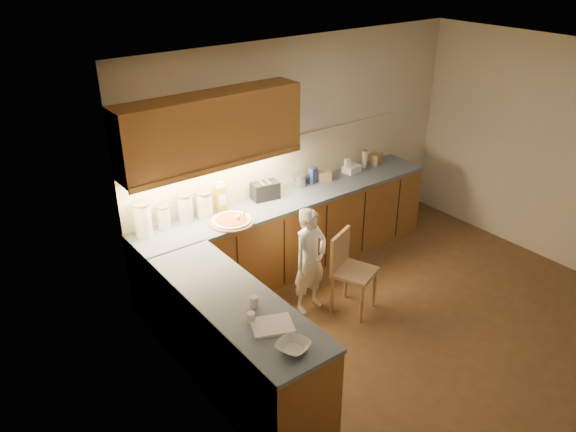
# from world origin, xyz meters

# --- Properties ---
(room) EXTENTS (4.54, 4.50, 2.62)m
(room) POSITION_xyz_m (0.00, 0.00, 1.68)
(room) COLOR #50351B
(room) RESTS_ON ground
(l_counter) EXTENTS (3.77, 2.62, 0.92)m
(l_counter) POSITION_xyz_m (-0.92, 1.25, 0.46)
(l_counter) COLOR brown
(l_counter) RESTS_ON ground
(backsplash) EXTENTS (3.75, 0.02, 0.58)m
(backsplash) POSITION_xyz_m (-0.38, 1.99, 1.21)
(backsplash) COLOR beige
(backsplash) RESTS_ON l_counter
(upper_cabinets) EXTENTS (1.95, 0.36, 0.73)m
(upper_cabinets) POSITION_xyz_m (-1.27, 1.82, 1.85)
(upper_cabinets) COLOR brown
(upper_cabinets) RESTS_ON ground
(pizza_on_board) EXTENTS (0.46, 0.46, 0.19)m
(pizza_on_board) POSITION_xyz_m (-1.25, 1.55, 0.94)
(pizza_on_board) COLOR #A38651
(pizza_on_board) RESTS_ON l_counter
(child) EXTENTS (0.45, 0.32, 1.15)m
(child) POSITION_xyz_m (-0.72, 0.93, 0.58)
(child) COLOR white
(child) RESTS_ON ground
(wooden_chair) EXTENTS (0.51, 0.51, 0.87)m
(wooden_chair) POSITION_xyz_m (-0.41, 0.68, 0.50)
(wooden_chair) COLOR tan
(wooden_chair) RESTS_ON ground
(mixing_bowl) EXTENTS (0.30, 0.30, 0.06)m
(mixing_bowl) POSITION_xyz_m (-1.95, -0.38, 0.95)
(mixing_bowl) COLOR silver
(mixing_bowl) RESTS_ON l_counter
(canister_a) EXTENTS (0.18, 0.18, 0.35)m
(canister_a) POSITION_xyz_m (-2.08, 1.83, 1.10)
(canister_a) COLOR white
(canister_a) RESTS_ON l_counter
(canister_b) EXTENTS (0.14, 0.14, 0.25)m
(canister_b) POSITION_xyz_m (-1.85, 1.87, 1.04)
(canister_b) COLOR silver
(canister_b) RESTS_ON l_counter
(canister_c) EXTENTS (0.16, 0.16, 0.30)m
(canister_c) POSITION_xyz_m (-1.60, 1.87, 1.07)
(canister_c) COLOR silver
(canister_c) RESTS_ON l_counter
(canister_d) EXTENTS (0.17, 0.17, 0.28)m
(canister_d) POSITION_xyz_m (-1.40, 1.85, 1.06)
(canister_d) COLOR white
(canister_d) RESTS_ON l_counter
(oil_jug) EXTENTS (0.11, 0.08, 0.34)m
(oil_jug) POSITION_xyz_m (-1.20, 1.85, 1.08)
(oil_jug) COLOR #AD9322
(oil_jug) RESTS_ON l_counter
(toaster) EXTENTS (0.33, 0.22, 0.20)m
(toaster) POSITION_xyz_m (-0.64, 1.83, 1.02)
(toaster) COLOR black
(toaster) RESTS_ON l_counter
(steel_pot) EXTENTS (0.18, 0.18, 0.14)m
(steel_pot) POSITION_xyz_m (-0.12, 1.89, 0.99)
(steel_pot) COLOR #B6B6BB
(steel_pot) RESTS_ON l_counter
(blue_box) EXTENTS (0.11, 0.09, 0.20)m
(blue_box) POSITION_xyz_m (0.05, 1.84, 1.02)
(blue_box) COLOR #314294
(blue_box) RESTS_ON l_counter
(card_box_a) EXTENTS (0.19, 0.17, 0.11)m
(card_box_a) POSITION_xyz_m (0.22, 1.82, 0.98)
(card_box_a) COLOR tan
(card_box_a) RESTS_ON l_counter
(white_bottle) EXTENTS (0.07, 0.07, 0.18)m
(white_bottle) POSITION_xyz_m (0.60, 1.85, 1.01)
(white_bottle) COLOR white
(white_bottle) RESTS_ON l_counter
(flat_pack) EXTENTS (0.23, 0.18, 0.09)m
(flat_pack) POSITION_xyz_m (0.66, 1.82, 0.96)
(flat_pack) COLOR white
(flat_pack) RESTS_ON l_counter
(tall_jar) EXTENTS (0.07, 0.07, 0.23)m
(tall_jar) POSITION_xyz_m (0.89, 1.84, 1.04)
(tall_jar) COLOR beige
(tall_jar) RESTS_ON l_counter
(card_box_b) EXTENTS (0.20, 0.18, 0.13)m
(card_box_b) POSITION_xyz_m (1.10, 1.85, 0.99)
(card_box_b) COLOR #9F8156
(card_box_b) RESTS_ON l_counter
(dough_cloth) EXTENTS (0.38, 0.34, 0.02)m
(dough_cloth) POSITION_xyz_m (-1.92, -0.08, 0.93)
(dough_cloth) COLOR white
(dough_cloth) RESTS_ON l_counter
(spice_jar_a) EXTENTS (0.08, 0.08, 0.08)m
(spice_jar_a) POSITION_xyz_m (-2.01, 0.06, 0.96)
(spice_jar_a) COLOR white
(spice_jar_a) RESTS_ON l_counter
(spice_jar_b) EXTENTS (0.07, 0.07, 0.09)m
(spice_jar_b) POSITION_xyz_m (-1.88, 0.22, 0.96)
(spice_jar_b) COLOR silver
(spice_jar_b) RESTS_ON l_counter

